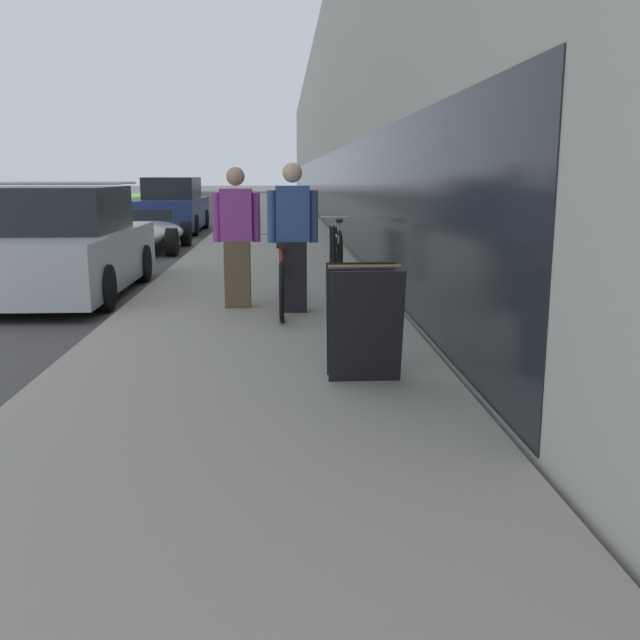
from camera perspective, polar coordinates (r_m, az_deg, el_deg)
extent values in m
cube|color=gray|center=(27.22, -3.64, 8.07)|extent=(3.33, 70.00, 0.13)
cube|color=#BCB7AD|center=(35.81, 7.60, 14.71)|extent=(10.00, 70.00, 7.49)
cube|color=#1E2328|center=(35.21, -0.62, 10.80)|extent=(0.10, 63.00, 2.20)
cube|color=#478438|center=(33.41, -24.09, 7.65)|extent=(4.67, 70.00, 0.03)
torus|color=black|center=(9.66, -3.08, 4.13)|extent=(0.05, 0.66, 0.66)
torus|color=black|center=(7.70, -3.08, 2.23)|extent=(0.05, 0.66, 0.66)
cylinder|color=red|center=(8.65, -3.09, 4.60)|extent=(0.04, 1.68, 0.04)
cylinder|color=red|center=(8.27, -3.09, 3.62)|extent=(0.04, 1.00, 0.31)
cylinder|color=red|center=(8.01, -3.11, 5.02)|extent=(0.03, 0.03, 0.27)
cube|color=black|center=(7.99, -3.12, 5.99)|extent=(0.11, 0.22, 0.05)
cylinder|color=red|center=(9.46, -3.10, 6.07)|extent=(0.03, 0.03, 0.29)
cylinder|color=silver|center=(9.45, -3.11, 6.94)|extent=(0.52, 0.03, 0.03)
cube|color=black|center=(8.31, -2.17, 3.50)|extent=(0.32, 0.23, 0.82)
cube|color=#33518E|center=(8.24, -2.21, 8.50)|extent=(0.38, 0.23, 0.63)
cylinder|color=#33518E|center=(8.25, -3.90, 8.25)|extent=(0.10, 0.10, 0.59)
cylinder|color=#33518E|center=(8.25, -0.51, 8.28)|extent=(0.10, 0.10, 0.59)
sphere|color=beige|center=(8.23, -2.23, 11.70)|extent=(0.22, 0.22, 0.22)
cube|color=brown|center=(8.66, -6.60, 3.68)|extent=(0.31, 0.22, 0.80)
cube|color=#933D93|center=(8.59, -6.71, 8.35)|extent=(0.37, 0.22, 0.61)
cylinder|color=#933D93|center=(8.61, -8.28, 8.10)|extent=(0.10, 0.10, 0.58)
cylinder|color=#933D93|center=(8.58, -5.13, 8.17)|extent=(0.10, 0.10, 0.58)
sphere|color=tan|center=(8.58, -6.78, 11.34)|extent=(0.22, 0.22, 0.22)
cylinder|color=black|center=(10.52, 1.10, 5.19)|extent=(0.05, 0.05, 0.82)
cylinder|color=black|center=(11.06, 0.90, 5.50)|extent=(0.05, 0.05, 0.82)
cylinder|color=black|center=(10.76, 1.00, 7.52)|extent=(0.05, 0.55, 0.05)
torus|color=black|center=(12.61, 1.22, 5.94)|extent=(0.06, 0.69, 0.69)
torus|color=black|center=(11.62, 1.58, 5.47)|extent=(0.06, 0.69, 0.69)
cylinder|color=#B7BCC1|center=(12.10, 1.40, 6.70)|extent=(0.04, 0.84, 0.04)
cylinder|color=#B7BCC1|center=(11.91, 1.47, 6.15)|extent=(0.04, 0.51, 0.32)
cylinder|color=#B7BCC1|center=(11.77, 1.52, 7.26)|extent=(0.03, 0.03, 0.28)
cube|color=black|center=(11.76, 1.53, 7.95)|extent=(0.11, 0.22, 0.05)
cylinder|color=#B7BCC1|center=(12.50, 1.26, 7.54)|extent=(0.03, 0.03, 0.30)
cylinder|color=silver|center=(12.49, 1.26, 8.23)|extent=(0.52, 0.03, 0.03)
cube|color=black|center=(5.39, 3.73, -0.62)|extent=(0.56, 0.20, 0.89)
cube|color=black|center=(5.74, 3.32, 0.13)|extent=(0.56, 0.20, 0.89)
cylinder|color=#93704C|center=(5.49, 3.57, 4.28)|extent=(0.56, 0.03, 0.03)
cube|color=silver|center=(10.82, -19.97, 4.65)|extent=(1.88, 4.25, 0.77)
cube|color=#1E2328|center=(10.77, -20.23, 8.33)|extent=(1.62, 2.12, 0.62)
cylinder|color=silver|center=(11.21, -19.66, 10.31)|extent=(2.00, 0.04, 0.04)
cylinder|color=silver|center=(10.32, -21.13, 10.16)|extent=(2.00, 0.04, 0.04)
cylinder|color=black|center=(12.32, -22.11, 4.15)|extent=(0.22, 0.60, 0.60)
cylinder|color=black|center=(11.87, -14.07, 4.40)|extent=(0.22, 0.60, 0.60)
cylinder|color=black|center=(9.40, -16.98, 2.45)|extent=(0.22, 0.60, 0.60)
ellipsoid|color=silver|center=(16.77, -14.01, 6.73)|extent=(1.76, 3.87, 0.53)
cube|color=#1E2328|center=(17.22, -13.77, 8.14)|extent=(1.23, 0.04, 0.26)
cylinder|color=black|center=(18.04, -15.92, 6.64)|extent=(0.22, 0.60, 0.60)
cylinder|color=black|center=(17.75, -10.68, 6.81)|extent=(0.22, 0.60, 0.60)
cylinder|color=black|center=(15.87, -17.70, 5.92)|extent=(0.22, 0.60, 0.60)
cylinder|color=black|center=(15.53, -11.76, 6.11)|extent=(0.22, 0.60, 0.60)
cube|color=navy|center=(22.17, -11.65, 8.39)|extent=(1.69, 4.69, 0.85)
cube|color=#1E2328|center=(22.14, -11.73, 10.30)|extent=(1.46, 2.35, 0.63)
cylinder|color=black|center=(23.69, -13.01, 7.85)|extent=(0.22, 0.60, 0.60)
cylinder|color=black|center=(23.48, -9.21, 7.97)|extent=(0.22, 0.60, 0.60)
cylinder|color=black|center=(20.93, -14.32, 7.34)|extent=(0.22, 0.60, 0.60)
cylinder|color=black|center=(20.68, -10.04, 7.48)|extent=(0.22, 0.60, 0.60)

